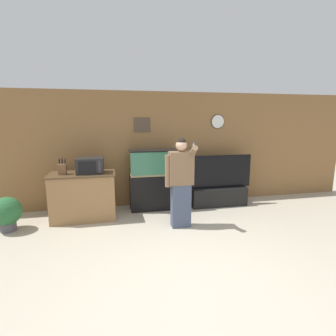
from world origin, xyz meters
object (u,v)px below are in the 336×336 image
object	(u,v)px
microwave	(90,165)
knife_block	(62,169)
aquarium_on_stand	(155,180)
person_standing	(181,181)
tv_on_stand	(218,191)
counter_island	(84,196)
potted_plant	(7,212)

from	to	relation	value
microwave	knife_block	bearing A→B (deg)	-177.06
aquarium_on_stand	person_standing	xyz separation A→B (m)	(0.30, -1.08, 0.20)
tv_on_stand	person_standing	world-z (taller)	person_standing
knife_block	person_standing	world-z (taller)	person_standing
knife_block	aquarium_on_stand	bearing A→B (deg)	10.10
counter_island	person_standing	xyz separation A→B (m)	(1.79, -0.80, 0.40)
person_standing	aquarium_on_stand	bearing A→B (deg)	105.52
tv_on_stand	microwave	bearing A→B (deg)	-175.27
knife_block	tv_on_stand	distance (m)	3.41
counter_island	potted_plant	world-z (taller)	counter_island
microwave	tv_on_stand	bearing A→B (deg)	4.73
aquarium_on_stand	tv_on_stand	size ratio (longest dim) A/B	0.85
tv_on_stand	potted_plant	bearing A→B (deg)	-172.62
counter_island	tv_on_stand	distance (m)	2.99
counter_island	microwave	xyz separation A→B (m)	(0.16, -0.02, 0.62)
microwave	aquarium_on_stand	bearing A→B (deg)	12.79
counter_island	aquarium_on_stand	xyz separation A→B (m)	(1.49, 0.29, 0.20)
aquarium_on_stand	tv_on_stand	distance (m)	1.52
counter_island	person_standing	distance (m)	2.00
counter_island	tv_on_stand	world-z (taller)	tv_on_stand
microwave	potted_plant	distance (m)	1.66
person_standing	potted_plant	world-z (taller)	person_standing
counter_island	potted_plant	size ratio (longest dim) A/B	2.02
microwave	tv_on_stand	xyz separation A→B (m)	(2.81, 0.23, -0.74)
knife_block	person_standing	xyz separation A→B (m)	(2.15, -0.75, -0.18)
tv_on_stand	person_standing	bearing A→B (deg)	-139.43
aquarium_on_stand	person_standing	bearing A→B (deg)	-74.48
microwave	aquarium_on_stand	size ratio (longest dim) A/B	0.39
aquarium_on_stand	potted_plant	distance (m)	2.87
microwave	aquarium_on_stand	xyz separation A→B (m)	(1.33, 0.30, -0.42)
potted_plant	person_standing	bearing A→B (deg)	-8.48
counter_island	microwave	bearing A→B (deg)	-5.72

